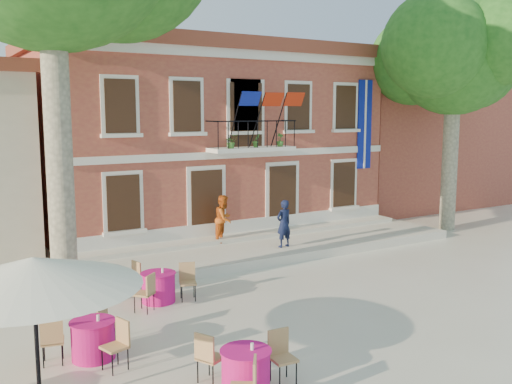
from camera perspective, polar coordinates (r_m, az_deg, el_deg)
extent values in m
plane|color=beige|center=(15.29, 3.82, -10.37)|extent=(90.00, 90.00, 0.00)
cube|color=#AE5A3F|center=(24.23, -5.80, 4.87)|extent=(13.00, 8.00, 7.00)
cube|color=brown|center=(24.32, -5.93, 13.72)|extent=(13.50, 8.50, 0.50)
cube|color=silver|center=(20.79, -1.15, 13.63)|extent=(13.30, 0.35, 0.35)
cube|color=silver|center=(20.30, -0.41, 4.30)|extent=(3.20, 0.90, 0.15)
cube|color=black|center=(19.92, 0.17, 7.11)|extent=(3.20, 0.04, 0.04)
cube|color=#0D1B90|center=(23.90, 10.81, 6.64)|extent=(0.70, 0.05, 3.60)
cube|color=navy|center=(19.17, -1.61, 9.31)|extent=(0.76, 0.27, 0.47)
cube|color=#B3230B|center=(19.62, 0.71, 9.28)|extent=(0.76, 0.29, 0.47)
cube|color=#B3230B|center=(20.11, 2.92, 9.24)|extent=(0.76, 0.27, 0.47)
imported|color=#26591E|center=(19.53, -2.50, 5.07)|extent=(0.43, 0.37, 0.48)
imported|color=#26591E|center=(20.03, 0.02, 5.15)|extent=(0.26, 0.21, 0.48)
imported|color=#26591E|center=(20.56, 2.42, 5.22)|extent=(0.27, 0.27, 0.48)
cube|color=#AE5A3F|center=(32.02, 13.27, 4.56)|extent=(9.00, 9.00, 6.00)
cube|color=brown|center=(32.00, 13.46, 10.29)|extent=(9.40, 9.40, 0.40)
cube|color=silver|center=(19.84, 1.30, -5.59)|extent=(14.00, 3.40, 0.30)
cylinder|color=#A59E84|center=(14.45, -19.13, 4.36)|extent=(0.63, 0.63, 8.02)
cylinder|color=#A59E84|center=(24.48, 18.83, 3.41)|extent=(0.62, 0.62, 6.06)
sphere|color=#1C5019|center=(24.52, 19.27, 12.94)|extent=(4.85, 4.85, 4.85)
cylinder|color=black|center=(10.13, -21.07, -13.92)|extent=(0.07, 0.07, 2.26)
cone|color=white|center=(9.76, -21.42, -7.50)|extent=(3.43, 3.43, 0.50)
imported|color=#0F1633|center=(19.16, 2.80, -3.17)|extent=(0.63, 0.45, 1.60)
imported|color=#C15416|center=(19.83, -3.23, -2.70)|extent=(1.03, 0.99, 1.67)
cylinder|color=#C41269|center=(11.99, -15.97, -14.06)|extent=(0.84, 0.84, 0.75)
cylinder|color=#C41269|center=(11.85, -16.04, -12.34)|extent=(0.90, 0.90, 0.02)
cube|color=tan|center=(12.57, -14.31, -12.46)|extent=(0.59, 0.59, 0.95)
cube|color=tan|center=(11.97, -19.68, -13.75)|extent=(0.51, 0.51, 0.95)
cube|color=tan|center=(11.36, -13.95, -14.71)|extent=(0.52, 0.52, 0.95)
cylinder|color=#C41269|center=(10.30, -1.03, -17.54)|extent=(0.84, 0.84, 0.75)
cylinder|color=#C41269|center=(10.14, -1.04, -15.57)|extent=(0.90, 0.90, 0.02)
cube|color=tan|center=(10.59, 2.75, -16.22)|extent=(0.44, 0.44, 0.95)
cube|color=tan|center=(10.66, -4.53, -16.07)|extent=(0.56, 0.56, 0.95)
cylinder|color=#C41269|center=(14.93, -9.73, -9.41)|extent=(0.84, 0.84, 0.75)
cylinder|color=#C41269|center=(14.82, -9.76, -7.99)|extent=(0.90, 0.90, 0.02)
cube|color=tan|center=(14.95, -6.83, -8.93)|extent=(0.53, 0.53, 0.95)
cube|color=tan|center=(15.51, -11.24, -8.40)|extent=(0.49, 0.49, 0.95)
cube|color=tan|center=(14.27, -11.14, -9.86)|extent=(0.59, 0.59, 0.95)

